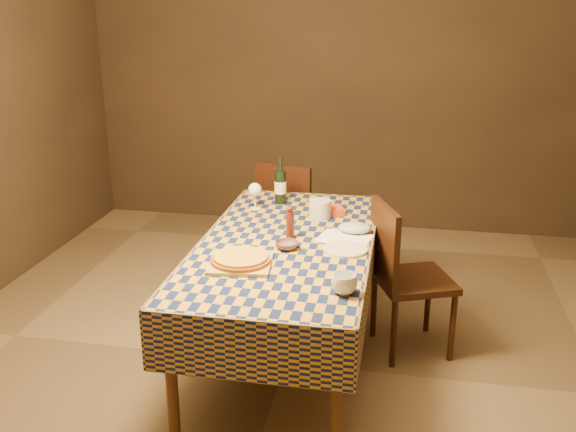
{
  "coord_description": "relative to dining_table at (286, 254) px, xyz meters",
  "views": [
    {
      "loc": [
        0.61,
        -3.22,
        2.05
      ],
      "look_at": [
        0.0,
        0.05,
        0.9
      ],
      "focal_mm": 40.0,
      "sensor_mm": 36.0,
      "label": 1
    }
  ],
  "objects": [
    {
      "name": "room",
      "position": [
        0.0,
        0.0,
        0.66
      ],
      "size": [
        5.0,
        5.1,
        2.7
      ],
      "color": "brown",
      "rests_on": "ground"
    },
    {
      "name": "wine_bottle",
      "position": [
        -0.17,
        0.67,
        0.19
      ],
      "size": [
        0.09,
        0.09,
        0.3
      ],
      "color": "black",
      "rests_on": "dining_table"
    },
    {
      "name": "deli_tub",
      "position": [
        0.13,
        0.42,
        0.13
      ],
      "size": [
        0.15,
        0.15,
        0.11
      ],
      "primitive_type": "cylinder",
      "rotation": [
        0.0,
        0.0,
        0.15
      ],
      "color": "silver",
      "rests_on": "dining_table"
    },
    {
      "name": "pizza",
      "position": [
        -0.16,
        -0.36,
        0.11
      ],
      "size": [
        0.39,
        0.39,
        0.03
      ],
      "color": "brown",
      "rests_on": "cutting_board"
    },
    {
      "name": "white_plate",
      "position": [
        0.33,
        -0.07,
        0.08
      ],
      "size": [
        0.31,
        0.31,
        0.01
      ],
      "primitive_type": "cylinder",
      "rotation": [
        0.0,
        0.0,
        -0.42
      ],
      "color": "silver",
      "rests_on": "dining_table"
    },
    {
      "name": "chair_far",
      "position": [
        -0.2,
        1.14,
        -0.17
      ],
      "size": [
        0.5,
        0.51,
        0.93
      ],
      "color": "black",
      "rests_on": "ground"
    },
    {
      "name": "wine_glass",
      "position": [
        -0.3,
        0.52,
        0.2
      ],
      "size": [
        0.09,
        0.09,
        0.17
      ],
      "color": "white",
      "rests_on": "dining_table"
    },
    {
      "name": "takeout_container",
      "position": [
        0.17,
        0.5,
        0.1
      ],
      "size": [
        0.21,
        0.18,
        0.05
      ],
      "primitive_type": "cube",
      "rotation": [
        0.0,
        0.0,
        0.36
      ],
      "color": "#BA4218",
      "rests_on": "dining_table"
    },
    {
      "name": "dining_table",
      "position": [
        0.0,
        0.0,
        0.0
      ],
      "size": [
        0.94,
        1.84,
        0.77
      ],
      "color": "brown",
      "rests_on": "ground"
    },
    {
      "name": "flour_bag",
      "position": [
        0.36,
        0.21,
        0.1
      ],
      "size": [
        0.2,
        0.16,
        0.05
      ],
      "primitive_type": "ellipsoid",
      "rotation": [
        0.0,
        0.0,
        -0.11
      ],
      "color": "#A4B1D2",
      "rests_on": "dining_table"
    },
    {
      "name": "cutting_board",
      "position": [
        -0.16,
        -0.36,
        0.09
      ],
      "size": [
        0.34,
        0.34,
        0.02
      ],
      "primitive_type": "cube",
      "rotation": [
        0.0,
        0.0,
        0.11
      ],
      "color": "tan",
      "rests_on": "dining_table"
    },
    {
      "name": "pepper_mill",
      "position": [
        0.01,
        0.05,
        0.16
      ],
      "size": [
        0.05,
        0.05,
        0.19
      ],
      "color": "#4D1611",
      "rests_on": "dining_table"
    },
    {
      "name": "flour_patch",
      "position": [
        0.31,
        0.1,
        0.08
      ],
      "size": [
        0.32,
        0.27,
        0.0
      ],
      "primitive_type": "cube",
      "rotation": [
        0.0,
        0.0,
        -0.22
      ],
      "color": "white",
      "rests_on": "dining_table"
    },
    {
      "name": "tumbler",
      "position": [
        0.38,
        -0.59,
        0.12
      ],
      "size": [
        0.14,
        0.14,
        0.09
      ],
      "primitive_type": "imported",
      "rotation": [
        0.0,
        0.0,
        -0.16
      ],
      "color": "white",
      "rests_on": "dining_table"
    },
    {
      "name": "bowl",
      "position": [
        0.02,
        -0.11,
        0.1
      ],
      "size": [
        0.12,
        0.12,
        0.04
      ],
      "primitive_type": "imported",
      "rotation": [
        0.0,
        0.0,
        0.0
      ],
      "color": "#614551",
      "rests_on": "dining_table"
    },
    {
      "name": "chair_right",
      "position": [
        0.63,
        0.29,
        -0.17
      ],
      "size": [
        0.55,
        0.55,
        0.93
      ],
      "color": "black",
      "rests_on": "ground"
    }
  ]
}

